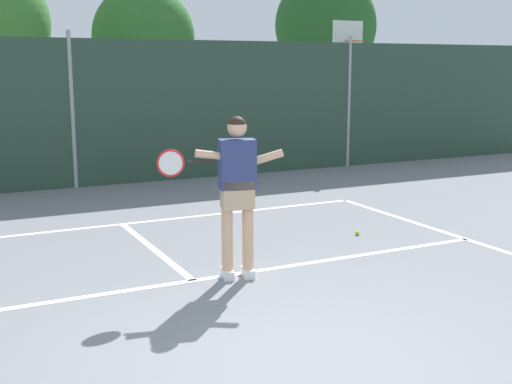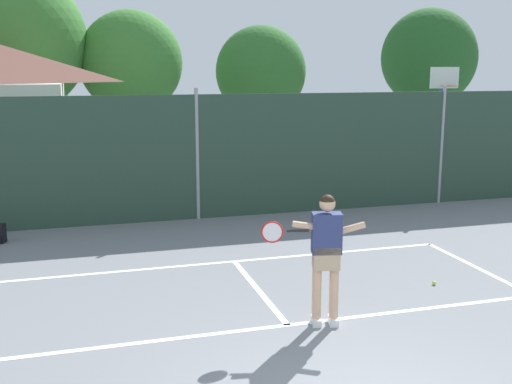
% 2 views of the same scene
% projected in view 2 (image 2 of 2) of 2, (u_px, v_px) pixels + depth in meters
% --- Properties ---
extents(chainlink_fence, '(26.09, 0.09, 3.08)m').
position_uv_depth(chainlink_fence, '(197.00, 157.00, 14.51)').
color(chainlink_fence, '#284233').
rests_on(chainlink_fence, ground).
extents(basketball_hoop, '(0.90, 0.67, 3.55)m').
position_uv_depth(basketball_hoop, '(442.00, 111.00, 17.89)').
color(basketball_hoop, '#284CB2').
rests_on(basketball_hoop, ground).
extents(treeline_backdrop, '(25.92, 4.60, 6.98)m').
position_uv_depth(treeline_backdrop, '(145.00, 56.00, 22.99)').
color(treeline_backdrop, brown).
rests_on(treeline_backdrop, ground).
extents(tennis_player, '(1.43, 0.34, 1.85)m').
position_uv_depth(tennis_player, '(325.00, 248.00, 8.47)').
color(tennis_player, silver).
rests_on(tennis_player, ground).
extents(tennis_ball, '(0.07, 0.07, 0.07)m').
position_uv_depth(tennis_ball, '(434.00, 283.00, 10.26)').
color(tennis_ball, '#CCE033').
rests_on(tennis_ball, ground).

